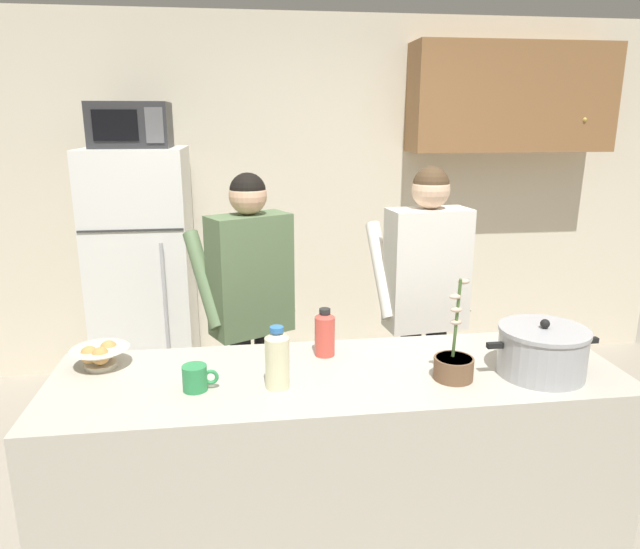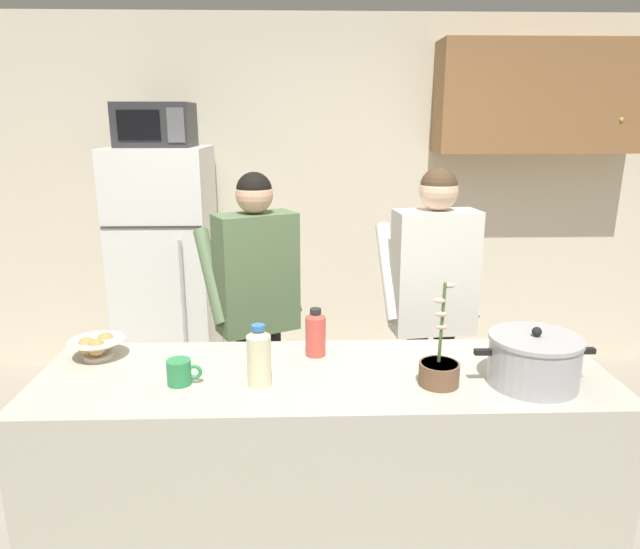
# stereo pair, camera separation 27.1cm
# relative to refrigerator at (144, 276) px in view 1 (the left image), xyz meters

# --- Properties ---
(back_wall_unit) EXTENTS (6.00, 0.48, 2.60)m
(back_wall_unit) POSITION_rel_refrigerator_xyz_m (1.29, 0.41, 0.57)
(back_wall_unit) COLOR beige
(back_wall_unit) RESTS_ON ground
(kitchen_island) EXTENTS (2.22, 0.68, 0.92)m
(kitchen_island) POSITION_rel_refrigerator_xyz_m (1.03, -1.85, -0.39)
(kitchen_island) COLOR #BCB7A8
(kitchen_island) RESTS_ON ground
(refrigerator) EXTENTS (0.64, 0.68, 1.70)m
(refrigerator) POSITION_rel_refrigerator_xyz_m (0.00, 0.00, 0.00)
(refrigerator) COLOR white
(refrigerator) RESTS_ON ground
(microwave) EXTENTS (0.48, 0.37, 0.28)m
(microwave) POSITION_rel_refrigerator_xyz_m (0.00, -0.02, 0.99)
(microwave) COLOR #2D2D30
(microwave) RESTS_ON refrigerator
(person_near_pot) EXTENTS (0.60, 0.56, 1.62)m
(person_near_pot) POSITION_rel_refrigerator_xyz_m (0.70, -0.99, 0.16)
(person_near_pot) COLOR black
(person_near_pot) RESTS_ON ground
(person_by_sink) EXTENTS (0.54, 0.45, 1.65)m
(person_by_sink) POSITION_rel_refrigerator_xyz_m (1.62, -1.07, 0.18)
(person_by_sink) COLOR black
(person_by_sink) RESTS_ON ground
(cooking_pot) EXTENTS (0.45, 0.34, 0.22)m
(cooking_pot) POSITION_rel_refrigerator_xyz_m (1.80, -1.97, 0.16)
(cooking_pot) COLOR #ADAFB5
(cooking_pot) RESTS_ON kitchen_island
(coffee_mug) EXTENTS (0.13, 0.09, 0.10)m
(coffee_mug) POSITION_rel_refrigerator_xyz_m (0.48, -1.93, 0.12)
(coffee_mug) COLOR #2D8C4C
(coffee_mug) RESTS_ON kitchen_island
(bread_bowl) EXTENTS (0.23, 0.23, 0.10)m
(bread_bowl) POSITION_rel_refrigerator_xyz_m (0.10, -1.68, 0.12)
(bread_bowl) COLOR beige
(bread_bowl) RESTS_ON kitchen_island
(bottle_near_edge) EXTENTS (0.09, 0.09, 0.24)m
(bottle_near_edge) POSITION_rel_refrigerator_xyz_m (0.78, -1.94, 0.18)
(bottle_near_edge) COLOR beige
(bottle_near_edge) RESTS_ON kitchen_island
(bottle_mid_counter) EXTENTS (0.08, 0.08, 0.20)m
(bottle_mid_counter) POSITION_rel_refrigerator_xyz_m (1.00, -1.67, 0.17)
(bottle_mid_counter) COLOR #D84C3F
(bottle_mid_counter) RESTS_ON kitchen_island
(potted_orchid) EXTENTS (0.15, 0.15, 0.40)m
(potted_orchid) POSITION_rel_refrigerator_xyz_m (1.45, -1.96, 0.13)
(potted_orchid) COLOR brown
(potted_orchid) RESTS_ON kitchen_island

